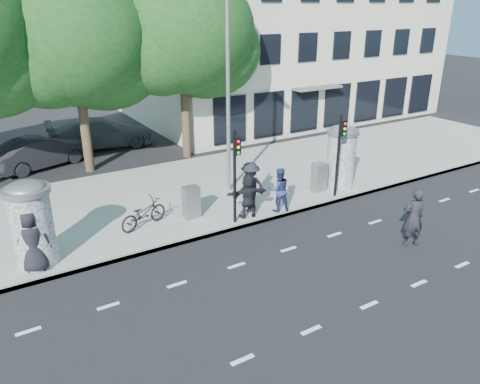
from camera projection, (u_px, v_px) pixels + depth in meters
ground at (316, 268)px, 14.29m from camera, size 120.00×120.00×0.00m
sidewalk at (204, 189)px, 20.20m from camera, size 40.00×8.00×0.15m
curb at (253, 223)px, 17.07m from camera, size 40.00×0.10×0.16m
lane_dash_near at (369, 305)px, 12.54m from camera, size 32.00×0.12×0.01m
lane_dash_far at (288, 249)px, 15.39m from camera, size 32.00×0.12×0.01m
ad_column_left at (32, 222)px, 13.80m from camera, size 1.36×1.36×2.65m
ad_column_right at (341, 154)px, 19.94m from camera, size 1.36×1.36×2.65m
traffic_pole_near at (235, 168)px, 16.17m from camera, size 0.22×0.31×3.40m
traffic_pole_far at (340, 148)px, 18.48m from camera, size 0.22×0.31×3.40m
street_lamp at (229, 79)px, 18.13m from camera, size 0.25×0.93×8.00m
tree_near_left at (74, 39)px, 20.39m from camera, size 6.80×6.80×8.97m
tree_center at (182, 31)px, 22.39m from camera, size 7.00×7.00×9.30m
building at (270, 26)px, 33.66m from camera, size 20.30×15.85×12.00m
ped_a at (33, 241)px, 13.56m from camera, size 1.09×0.87×1.95m
ped_c at (279, 190)px, 17.60m from camera, size 0.97×0.84×1.72m
ped_d at (250, 187)px, 17.55m from camera, size 1.28×0.77×1.94m
ped_f at (248, 196)px, 17.10m from camera, size 1.64×0.90×1.68m
man_road at (414, 218)px, 15.31m from camera, size 0.84×0.67×2.01m
bicycle at (143, 214)px, 16.45m from camera, size 1.24×2.03×1.01m
cabinet_left at (191, 202)px, 17.15m from camera, size 0.61×0.46×1.21m
cabinet_right at (319, 177)px, 19.59m from camera, size 0.60×0.45×1.22m
car_mid at (41, 152)px, 22.89m from camera, size 3.06×4.93×1.53m
car_right at (100, 133)px, 26.13m from camera, size 2.96×5.87×1.63m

